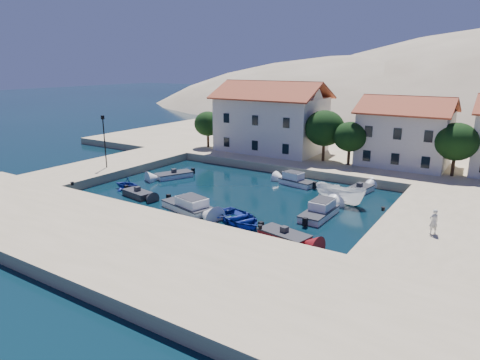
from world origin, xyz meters
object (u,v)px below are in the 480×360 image
(cabin_cruiser_south, at_px, (187,205))
(pedestrian, at_px, (434,222))
(building_left, at_px, (271,116))
(cabin_cruiser_east, at_px, (319,212))
(lamppost, at_px, (104,136))
(boat_east, at_px, (339,203))
(building_mid, at_px, (405,130))
(rowboat_south, at_px, (239,222))

(cabin_cruiser_south, relative_size, pedestrian, 3.02)
(building_left, relative_size, cabin_cruiser_east, 2.99)
(lamppost, height_order, pedestrian, lamppost)
(boat_east, bearing_deg, building_mid, 0.59)
(building_mid, xyz_separation_m, lamppost, (-29.50, -21.00, -0.47))
(cabin_cruiser_south, distance_m, cabin_cruiser_east, 11.94)
(pedestrian, bearing_deg, building_left, -81.73)
(lamppost, height_order, cabin_cruiser_east, lamppost)
(lamppost, xyz_separation_m, cabin_cruiser_east, (27.19, 0.19, -4.28))
(lamppost, xyz_separation_m, rowboat_south, (21.97, -4.67, -4.75))
(cabin_cruiser_south, height_order, pedestrian, pedestrian)
(lamppost, height_order, boat_east, lamppost)
(building_left, distance_m, cabin_cruiser_east, 25.85)
(building_mid, xyz_separation_m, cabin_cruiser_south, (-13.24, -25.62, -4.75))
(building_mid, relative_size, cabin_cruiser_east, 2.14)
(building_mid, xyz_separation_m, rowboat_south, (-7.53, -25.67, -5.22))
(pedestrian, bearing_deg, cabin_cruiser_south, -31.98)
(lamppost, relative_size, pedestrian, 3.30)
(boat_east, height_order, pedestrian, pedestrian)
(building_mid, bearing_deg, cabin_cruiser_south, -117.33)
(rowboat_south, bearing_deg, cabin_cruiser_east, -22.80)
(cabin_cruiser_south, height_order, cabin_cruiser_east, same)
(cabin_cruiser_south, bearing_deg, building_mid, 77.52)
(rowboat_south, distance_m, pedestrian, 15.16)
(cabin_cruiser_south, height_order, rowboat_south, cabin_cruiser_south)
(building_left, distance_m, cabin_cruiser_south, 25.66)
(cabin_cruiser_east, xyz_separation_m, pedestrian, (9.40, -1.38, 1.47))
(rowboat_south, bearing_deg, building_mid, 7.88)
(building_left, relative_size, lamppost, 2.36)
(cabin_cruiser_east, distance_m, pedestrian, 9.62)
(building_left, relative_size, pedestrian, 7.80)
(building_left, height_order, building_mid, building_left)
(boat_east, bearing_deg, rowboat_south, 158.84)
(lamppost, bearing_deg, boat_east, 10.21)
(lamppost, bearing_deg, building_mid, 35.45)
(rowboat_south, xyz_separation_m, cabin_cruiser_east, (5.22, 4.86, 0.48))
(cabin_cruiser_east, relative_size, pedestrian, 2.61)
(boat_east, bearing_deg, cabin_cruiser_south, 138.84)
(building_mid, xyz_separation_m, pedestrian, (7.09, -22.19, -3.28))
(building_mid, bearing_deg, lamppost, -144.55)
(lamppost, relative_size, rowboat_south, 1.20)
(building_mid, bearing_deg, cabin_cruiser_east, -96.33)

